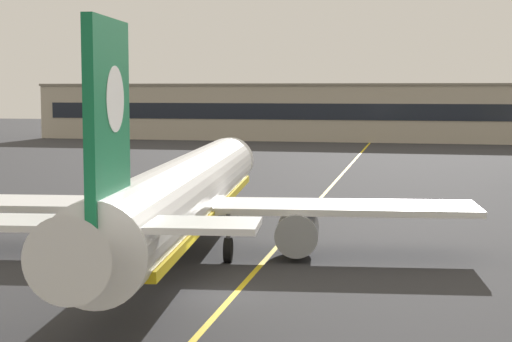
# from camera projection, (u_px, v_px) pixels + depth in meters

# --- Properties ---
(ground_plane) EXTENTS (400.00, 400.00, 0.00)m
(ground_plane) POSITION_uv_depth(u_px,v_px,m) (211.00, 296.00, 36.83)
(ground_plane) COLOR #2D2D30
(taxiway_centreline) EXTENTS (6.06, 179.92, 0.01)m
(taxiway_centreline) POSITION_uv_depth(u_px,v_px,m) (315.00, 205.00, 65.94)
(taxiway_centreline) COLOR yellow
(taxiway_centreline) RESTS_ON ground
(airliner_foreground) EXTENTS (32.35, 41.46, 11.65)m
(airliner_foreground) POSITION_uv_depth(u_px,v_px,m) (185.00, 194.00, 45.85)
(airliner_foreground) COLOR white
(airliner_foreground) RESTS_ON ground
(safety_cone_by_nose_gear) EXTENTS (0.44, 0.44, 0.55)m
(safety_cone_by_nose_gear) POSITION_uv_depth(u_px,v_px,m) (260.00, 207.00, 62.84)
(safety_cone_by_nose_gear) COLOR orange
(safety_cone_by_nose_gear) RESTS_ON ground
(terminal_building) EXTENTS (118.73, 12.40, 10.10)m
(terminal_building) POSITION_uv_depth(u_px,v_px,m) (364.00, 112.00, 147.43)
(terminal_building) COLOR #B2A893
(terminal_building) RESTS_ON ground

